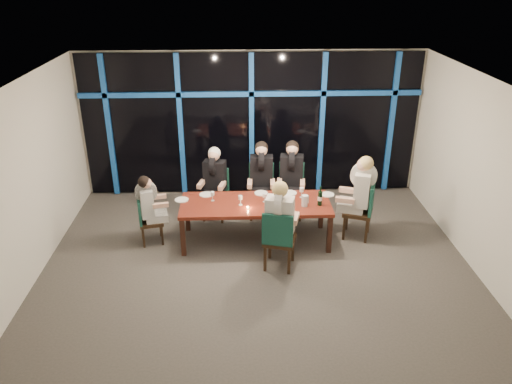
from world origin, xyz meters
TOP-DOWN VIEW (x-y plane):
  - room at (0.00, 0.00)m, footprint 7.04×7.00m
  - window_wall at (0.01, 2.93)m, footprint 6.86×0.43m
  - dining_table at (0.00, 0.80)m, footprint 2.60×1.00m
  - chair_far_left at (-0.72, 1.79)m, footprint 0.55×0.55m
  - chair_far_mid at (0.15, 1.83)m, footprint 0.51×0.51m
  - chair_far_right at (0.73, 1.82)m, footprint 0.55×0.55m
  - chair_end_left at (-1.91, 0.82)m, footprint 0.48×0.48m
  - chair_end_right at (1.92, 0.86)m, footprint 0.63×0.63m
  - chair_near_mid at (0.33, -0.13)m, footprint 0.60×0.60m
  - diner_far_left at (-0.74, 1.71)m, footprint 0.55×0.66m
  - diner_far_mid at (0.15, 1.74)m, footprint 0.53×0.66m
  - diner_far_right at (0.72, 1.73)m, footprint 0.56×0.68m
  - diner_end_left at (-1.84, 0.83)m, footprint 0.58×0.49m
  - diner_end_right at (1.84, 0.89)m, footprint 0.72×0.64m
  - diner_near_mid at (0.35, -0.04)m, footprint 0.60×0.71m
  - plate_far_left at (-0.88, 1.16)m, footprint 0.24×0.24m
  - plate_far_mid at (0.11, 1.18)m, footprint 0.24×0.24m
  - plate_far_right at (0.64, 1.17)m, footprint 0.24×0.24m
  - plate_end_left at (-1.28, 0.96)m, footprint 0.24×0.24m
  - plate_end_right at (1.28, 1.08)m, footprint 0.24×0.24m
  - plate_near_mid at (0.50, 0.50)m, footprint 0.24×0.24m
  - wine_bottle at (1.10, 0.67)m, footprint 0.08×0.08m
  - water_pitcher at (0.84, 0.65)m, footprint 0.12×0.11m
  - tea_light at (-0.14, 0.60)m, footprint 0.04×0.04m
  - wine_glass_a at (-0.26, 0.73)m, footprint 0.07×0.07m
  - wine_glass_b at (0.15, 0.84)m, footprint 0.06×0.06m
  - wine_glass_c at (0.54, 0.67)m, footprint 0.08×0.08m
  - wine_glass_d at (-0.75, 0.92)m, footprint 0.07×0.07m
  - wine_glass_e at (0.82, 0.99)m, footprint 0.07×0.07m

SIDE VIEW (x-z plane):
  - chair_end_left at x=-1.91m, z-range 0.05..0.92m
  - chair_far_left at x=-0.72m, z-range 0.06..1.04m
  - chair_far_mid at x=0.15m, z-range 0.06..1.10m
  - chair_far_right at x=0.73m, z-range 0.06..1.11m
  - chair_near_mid at x=0.33m, z-range 0.06..1.11m
  - chair_end_right at x=1.92m, z-range 0.06..1.12m
  - dining_table at x=0.00m, z-range 0.31..1.06m
  - plate_far_left at x=-0.88m, z-range 0.75..0.76m
  - plate_far_mid at x=0.11m, z-range 0.75..0.76m
  - plate_far_right at x=0.64m, z-range 0.75..0.76m
  - plate_end_left at x=-1.28m, z-range 0.75..0.76m
  - plate_end_right at x=1.28m, z-range 0.75..0.76m
  - plate_near_mid at x=0.50m, z-range 0.75..0.76m
  - tea_light at x=-0.14m, z-range 0.75..0.78m
  - diner_end_left at x=-1.84m, z-range 0.41..1.26m
  - water_pitcher at x=0.84m, z-range 0.75..0.95m
  - wine_glass_b at x=0.15m, z-range 0.79..0.94m
  - wine_glass_d at x=-0.75m, z-range 0.79..0.96m
  - wine_glass_a at x=-0.26m, z-range 0.79..0.97m
  - wine_bottle at x=1.10m, z-range 0.71..1.06m
  - wine_glass_e at x=0.82m, z-range 0.79..0.98m
  - wine_glass_c at x=0.54m, z-range 0.79..0.99m
  - diner_far_left at x=-0.74m, z-range 0.46..1.41m
  - diner_far_mid at x=0.15m, z-range 0.48..1.50m
  - diner_far_right at x=0.72m, z-range 0.49..1.51m
  - diner_near_mid at x=0.35m, z-range 0.49..1.51m
  - diner_end_right at x=1.84m, z-range 0.49..1.53m
  - window_wall at x=0.01m, z-range 0.08..3.02m
  - room at x=0.00m, z-range 0.51..3.53m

